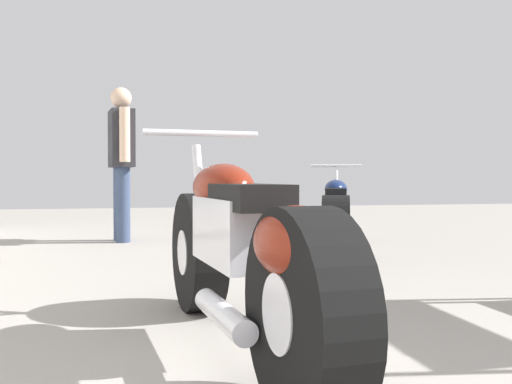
{
  "coord_description": "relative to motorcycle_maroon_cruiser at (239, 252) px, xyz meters",
  "views": [
    {
      "loc": [
        -0.76,
        -0.07,
        0.69
      ],
      "look_at": [
        0.1,
        3.8,
        0.6
      ],
      "focal_mm": 39.41,
      "sensor_mm": 36.0,
      "label": 1
    }
  ],
  "objects": [
    {
      "name": "mechanic_in_blue",
      "position": [
        -0.52,
        4.12,
        0.55
      ],
      "size": [
        0.3,
        0.68,
        1.68
      ],
      "color": "#384766",
      "rests_on": "ground_plane"
    },
    {
      "name": "ground_plane",
      "position": [
        0.35,
        1.77,
        -0.4
      ],
      "size": [
        18.65,
        18.65,
        0.0
      ],
      "primitive_type": "plane",
      "color": "gray"
    },
    {
      "name": "motorcycle_black_naked",
      "position": [
        1.48,
        2.85,
        -0.06
      ],
      "size": [
        0.87,
        1.76,
        0.84
      ],
      "color": "black",
      "rests_on": "ground_plane"
    },
    {
      "name": "motorcycle_maroon_cruiser",
      "position": [
        0.0,
        0.0,
        0.0
      ],
      "size": [
        0.6,
        2.01,
        0.94
      ],
      "color": "black",
      "rests_on": "ground_plane"
    }
  ]
}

